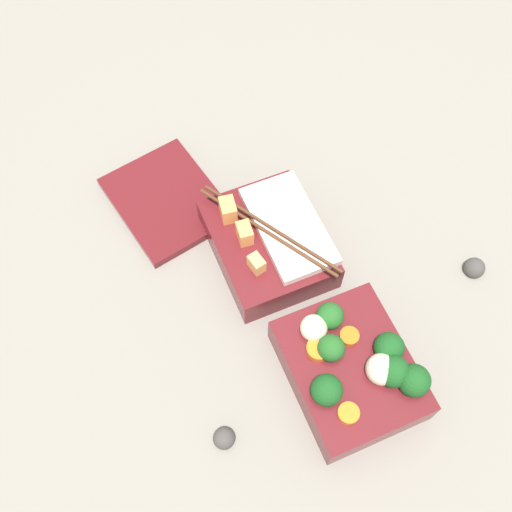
% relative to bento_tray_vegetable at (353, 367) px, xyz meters
% --- Properties ---
extents(ground_plane, '(3.00, 3.00, 0.00)m').
position_rel_bento_tray_vegetable_xyz_m(ground_plane, '(0.09, 0.02, -0.03)').
color(ground_plane, gray).
extents(bento_tray_vegetable, '(0.18, 0.15, 0.08)m').
position_rel_bento_tray_vegetable_xyz_m(bento_tray_vegetable, '(0.00, 0.00, 0.00)').
color(bento_tray_vegetable, maroon).
rests_on(bento_tray_vegetable, ground_plane).
extents(bento_tray_rice, '(0.20, 0.14, 0.08)m').
position_rel_bento_tray_vegetable_xyz_m(bento_tray_rice, '(0.21, 0.02, -0.00)').
color(bento_tray_rice, maroon).
rests_on(bento_tray_rice, ground_plane).
extents(bento_lid, '(0.20, 0.17, 0.01)m').
position_rel_bento_tray_vegetable_xyz_m(bento_lid, '(0.35, 0.13, -0.03)').
color(bento_lid, maroon).
rests_on(bento_lid, ground_plane).
extents(pebble_0, '(0.03, 0.03, 0.03)m').
position_rel_bento_tray_vegetable_xyz_m(pebble_0, '(-0.01, 0.18, -0.03)').
color(pebble_0, '#474442').
rests_on(pebble_0, ground_plane).
extents(pebble_1, '(0.03, 0.03, 0.03)m').
position_rel_bento_tray_vegetable_xyz_m(pebble_1, '(0.07, -0.23, -0.03)').
color(pebble_1, '#474442').
rests_on(pebble_1, ground_plane).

